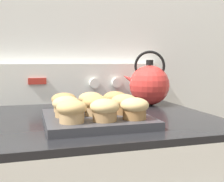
% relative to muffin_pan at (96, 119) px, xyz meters
% --- Properties ---
extents(wall_back, '(8.00, 0.05, 2.40)m').
position_rel_muffin_pan_xyz_m(wall_back, '(0.02, 0.47, 0.31)').
color(wall_back, silver).
rests_on(wall_back, ground_plane).
extents(control_panel, '(0.73, 0.07, 0.16)m').
position_rel_muffin_pan_xyz_m(control_panel, '(0.02, 0.42, 0.07)').
color(control_panel, white).
rests_on(control_panel, stove_range).
extents(muffin_pan, '(0.28, 0.28, 0.02)m').
position_rel_muffin_pan_xyz_m(muffin_pan, '(0.00, 0.00, 0.00)').
color(muffin_pan, '#38383D').
rests_on(muffin_pan, stove_range).
extents(muffin_r0_c0, '(0.07, 0.07, 0.06)m').
position_rel_muffin_pan_xyz_m(muffin_r0_c0, '(-0.08, -0.08, 0.04)').
color(muffin_r0_c0, tan).
rests_on(muffin_r0_c0, muffin_pan).
extents(muffin_r0_c1, '(0.07, 0.07, 0.06)m').
position_rel_muffin_pan_xyz_m(muffin_r0_c1, '(0.00, -0.08, 0.04)').
color(muffin_r0_c1, '#A37A4C').
rests_on(muffin_r0_c1, muffin_pan).
extents(muffin_r0_c2, '(0.07, 0.07, 0.06)m').
position_rel_muffin_pan_xyz_m(muffin_r0_c2, '(0.08, -0.08, 0.04)').
color(muffin_r0_c2, olive).
rests_on(muffin_r0_c2, muffin_pan).
extents(muffin_r1_c0, '(0.07, 0.07, 0.06)m').
position_rel_muffin_pan_xyz_m(muffin_r1_c0, '(-0.08, -0.00, 0.04)').
color(muffin_r1_c0, tan).
rests_on(muffin_r1_c0, muffin_pan).
extents(muffin_r1_c1, '(0.07, 0.07, 0.06)m').
position_rel_muffin_pan_xyz_m(muffin_r1_c1, '(-0.00, 0.00, 0.04)').
color(muffin_r1_c1, tan).
rests_on(muffin_r1_c1, muffin_pan).
extents(muffin_r1_c2, '(0.07, 0.07, 0.06)m').
position_rel_muffin_pan_xyz_m(muffin_r1_c2, '(0.08, -0.00, 0.04)').
color(muffin_r1_c2, olive).
rests_on(muffin_r1_c2, muffin_pan).
extents(muffin_r2_c0, '(0.07, 0.07, 0.06)m').
position_rel_muffin_pan_xyz_m(muffin_r2_c0, '(-0.08, 0.08, 0.04)').
color(muffin_r2_c0, tan).
rests_on(muffin_r2_c0, muffin_pan).
extents(muffin_r2_c1, '(0.07, 0.07, 0.06)m').
position_rel_muffin_pan_xyz_m(muffin_r2_c1, '(0.00, 0.08, 0.04)').
color(muffin_r2_c1, '#A37A4C').
rests_on(muffin_r2_c1, muffin_pan).
extents(muffin_r2_c2, '(0.07, 0.07, 0.06)m').
position_rel_muffin_pan_xyz_m(muffin_r2_c2, '(0.08, 0.08, 0.04)').
color(muffin_r2_c2, olive).
rests_on(muffin_r2_c2, muffin_pan).
extents(tea_kettle, '(0.19, 0.16, 0.21)m').
position_rel_muffin_pan_xyz_m(tea_kettle, '(0.27, 0.25, 0.07)').
color(tea_kettle, red).
rests_on(tea_kettle, stove_range).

